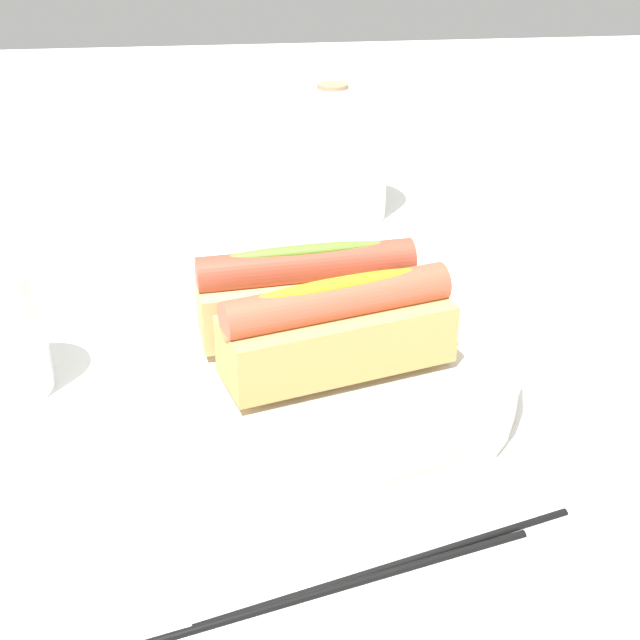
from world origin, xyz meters
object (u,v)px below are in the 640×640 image
chopstick_near (394,563)px  chopstick_far (341,584)px  serving_bowl (320,366)px  paper_towel_roll (332,153)px  hotdog_front (334,329)px  hotdog_back (307,292)px

chopstick_near → chopstick_far: same height
serving_bowl → paper_towel_roll: 0.34m
hotdog_front → chopstick_near: size_ratio=0.72×
paper_towel_roll → chopstick_far: (-0.06, -0.52, -0.06)m
serving_bowl → chopstick_far: size_ratio=1.25×
serving_bowl → chopstick_near: size_ratio=1.25×
serving_bowl → chopstick_near: serving_bowl is taller
hotdog_front → chopstick_near: hotdog_front is taller
serving_bowl → chopstick_near: bearing=-83.4°
hotdog_front → serving_bowl: bearing=103.0°
hotdog_back → chopstick_far: 0.22m
hotdog_back → paper_towel_roll: size_ratio=1.15×
hotdog_front → hotdog_back: (-0.01, 0.05, 0.00)m
hotdog_back → chopstick_near: size_ratio=0.70×
serving_bowl → hotdog_front: size_ratio=1.73×
chopstick_near → hotdog_front: bearing=79.2°
serving_bowl → hotdog_back: hotdog_back is taller
paper_towel_roll → chopstick_near: size_ratio=0.61×
hotdog_front → chopstick_far: size_ratio=0.72×
hotdog_front → hotdog_back: bearing=103.0°
paper_towel_roll → serving_bowl: bearing=-98.6°
serving_bowl → hotdog_back: bearing=103.0°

